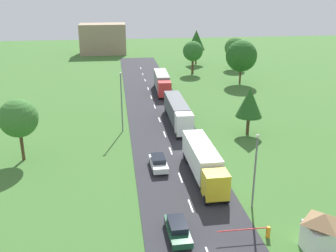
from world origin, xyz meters
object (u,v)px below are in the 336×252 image
(lamppost_lead, at_px, (255,168))
(tree_birch, at_px, (249,103))
(lamppost_second, at_px, (121,99))
(tree_pine, at_px, (193,51))
(tree_oak, at_px, (196,40))
(guard_booth, at_px, (322,233))
(tree_ash, at_px, (18,118))
(truck_second, at_px, (178,111))
(truck_third, at_px, (162,82))
(tree_maple, at_px, (235,48))
(person_lead, at_px, (309,236))
(car_lead, at_px, (178,229))
(barrier_gate, at_px, (259,231))
(person_second, at_px, (319,246))
(car_second, at_px, (158,163))
(tree_elm, at_px, (241,56))
(distant_building, at_px, (103,39))
(truck_lead, at_px, (203,161))

(lamppost_lead, bearing_deg, tree_birch, 72.64)
(lamppost_second, xyz_separation_m, tree_pine, (18.24, 38.85, 0.51))
(tree_oak, xyz_separation_m, tree_pine, (-3.31, -11.99, -1.06))
(guard_booth, bearing_deg, tree_pine, 87.33)
(lamppost_second, height_order, tree_ash, lamppost_second)
(truck_second, bearing_deg, tree_oak, 75.10)
(truck_third, relative_size, tree_maple, 1.51)
(person_lead, xyz_separation_m, lamppost_lead, (-2.68, 6.23, 3.43))
(tree_birch, distance_m, tree_pine, 42.52)
(truck_third, xyz_separation_m, tree_maple, (21.69, 21.79, 3.16))
(truck_second, xyz_separation_m, car_lead, (-4.65, -29.08, -1.33))
(barrier_gate, distance_m, person_second, 4.83)
(truck_third, height_order, lamppost_second, lamppost_second)
(car_second, xyz_separation_m, tree_ash, (-16.31, 4.88, 4.60))
(tree_elm, bearing_deg, tree_birch, -105.64)
(car_lead, bearing_deg, car_second, 90.54)
(lamppost_lead, height_order, distant_building, distant_building)
(lamppost_lead, height_order, tree_maple, tree_maple)
(person_lead, height_order, person_second, person_second)
(lamppost_lead, xyz_separation_m, lamppost_second, (-11.89, 23.15, 0.65))
(truck_lead, bearing_deg, tree_elm, 67.37)
(person_second, distance_m, tree_oak, 82.28)
(truck_second, relative_size, truck_third, 1.15)
(truck_second, bearing_deg, barrier_gate, -85.82)
(car_lead, xyz_separation_m, lamppost_second, (-3.95, 26.87, 4.16))
(tree_maple, bearing_deg, distant_building, 140.30)
(lamppost_second, bearing_deg, tree_elm, 45.46)
(person_lead, xyz_separation_m, tree_oak, (6.97, 80.23, 5.66))
(tree_birch, bearing_deg, car_second, -145.42)
(lamppost_lead, distance_m, tree_maple, 69.26)
(tree_pine, bearing_deg, tree_ash, -122.95)
(truck_second, distance_m, tree_ash, 23.89)
(guard_booth, relative_size, tree_ash, 0.47)
(truck_second, bearing_deg, lamppost_second, -165.61)
(car_lead, xyz_separation_m, distant_building, (-7.96, 98.95, 3.87))
(tree_elm, relative_size, distant_building, 0.67)
(truck_third, height_order, tree_pine, tree_pine)
(truck_second, bearing_deg, guard_booth, -78.92)
(truck_lead, relative_size, tree_oak, 1.34)
(person_second, distance_m, tree_ash, 35.45)
(truck_second, height_order, person_second, truck_second)
(tree_oak, height_order, tree_ash, tree_oak)
(person_lead, bearing_deg, lamppost_lead, 113.31)
(truck_second, relative_size, tree_birch, 2.04)
(person_second, relative_size, tree_elm, 0.19)
(car_second, xyz_separation_m, tree_birch, (14.16, 9.76, 3.93))
(truck_second, xyz_separation_m, tree_pine, (9.63, 36.65, 3.34))
(person_lead, bearing_deg, tree_oak, 85.04)
(lamppost_second, xyz_separation_m, tree_elm, (26.57, 27.00, 1.14))
(lamppost_lead, xyz_separation_m, tree_oak, (9.65, 74.00, 2.22))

